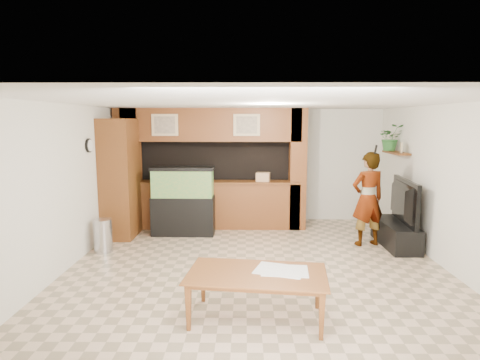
{
  "coord_description": "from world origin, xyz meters",
  "views": [
    {
      "loc": [
        -0.2,
        -6.12,
        2.33
      ],
      "look_at": [
        -0.27,
        0.6,
        1.34
      ],
      "focal_mm": 30.0,
      "sensor_mm": 36.0,
      "label": 1
    }
  ],
  "objects_px": {
    "pantry_cabinet": "(120,178)",
    "television": "(397,201)",
    "person": "(368,199)",
    "dining_table": "(256,297)",
    "aquarium": "(183,202)"
  },
  "relations": [
    {
      "from": "pantry_cabinet",
      "to": "television",
      "type": "height_order",
      "value": "pantry_cabinet"
    },
    {
      "from": "person",
      "to": "dining_table",
      "type": "xyz_separation_m",
      "value": [
        -2.17,
        -2.94,
        -0.6
      ]
    },
    {
      "from": "person",
      "to": "aquarium",
      "type": "bearing_deg",
      "value": -25.94
    },
    {
      "from": "pantry_cabinet",
      "to": "person",
      "type": "height_order",
      "value": "pantry_cabinet"
    },
    {
      "from": "aquarium",
      "to": "person",
      "type": "relative_size",
      "value": 0.8
    },
    {
      "from": "television",
      "to": "dining_table",
      "type": "xyz_separation_m",
      "value": [
        -2.7,
        -2.89,
        -0.58
      ]
    },
    {
      "from": "pantry_cabinet",
      "to": "dining_table",
      "type": "relative_size",
      "value": 1.47
    },
    {
      "from": "aquarium",
      "to": "person",
      "type": "distance_m",
      "value": 3.64
    },
    {
      "from": "person",
      "to": "dining_table",
      "type": "distance_m",
      "value": 3.7
    },
    {
      "from": "aquarium",
      "to": "pantry_cabinet",
      "type": "bearing_deg",
      "value": -174.5
    },
    {
      "from": "dining_table",
      "to": "person",
      "type": "bearing_deg",
      "value": 60.43
    },
    {
      "from": "pantry_cabinet",
      "to": "person",
      "type": "distance_m",
      "value": 4.86
    },
    {
      "from": "pantry_cabinet",
      "to": "aquarium",
      "type": "distance_m",
      "value": 1.35
    },
    {
      "from": "television",
      "to": "person",
      "type": "height_order",
      "value": "person"
    },
    {
      "from": "pantry_cabinet",
      "to": "dining_table",
      "type": "distance_m",
      "value": 4.5
    }
  ]
}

